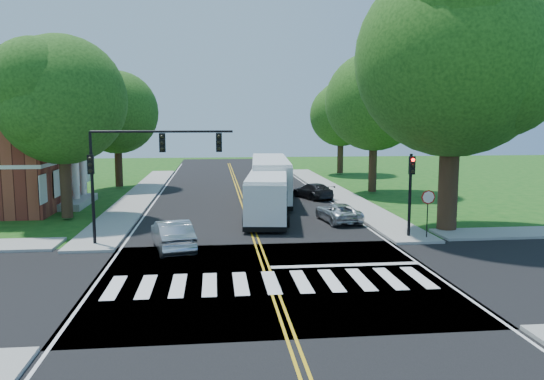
{
  "coord_description": "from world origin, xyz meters",
  "views": [
    {
      "loc": [
        -2.16,
        -20.46,
        6.32
      ],
      "look_at": [
        1.07,
        8.97,
        2.4
      ],
      "focal_mm": 35.0,
      "sensor_mm": 36.0,
      "label": 1
    }
  ],
  "objects": [
    {
      "name": "signal_ne",
      "position": [
        8.2,
        6.44,
        2.96
      ],
      "size": [
        0.3,
        0.46,
        4.4
      ],
      "color": "black",
      "rests_on": "ground"
    },
    {
      "name": "tree_east_mid",
      "position": [
        11.5,
        24.0,
        7.86
      ],
      "size": [
        8.4,
        8.4,
        11.93
      ],
      "color": "#362115",
      "rests_on": "ground"
    },
    {
      "name": "tree_east_far",
      "position": [
        12.5,
        40.0,
        6.86
      ],
      "size": [
        7.2,
        7.2,
        10.34
      ],
      "color": "#362115",
      "rests_on": "ground"
    },
    {
      "name": "tree_west_near",
      "position": [
        -11.5,
        14.0,
        7.53
      ],
      "size": [
        8.0,
        8.0,
        11.4
      ],
      "color": "#362115",
      "rests_on": "ground"
    },
    {
      "name": "dark_sedan",
      "position": [
        5.75,
        21.33,
        0.64
      ],
      "size": [
        3.18,
        4.66,
        1.25
      ],
      "primitive_type": "imported",
      "rotation": [
        0.0,
        0.0,
        3.51
      ],
      "color": "black",
      "rests_on": "road"
    },
    {
      "name": "bus_follow",
      "position": [
        2.23,
        20.9,
        1.76
      ],
      "size": [
        3.83,
        12.98,
        3.31
      ],
      "rotation": [
        0.0,
        0.0,
        3.06
      ],
      "color": "silver",
      "rests_on": "road"
    },
    {
      "name": "edge_line_e",
      "position": [
        6.8,
        22.0,
        0.01
      ],
      "size": [
        0.12,
        70.0,
        0.01
      ],
      "primitive_type": "cube",
      "color": "silver",
      "rests_on": "road"
    },
    {
      "name": "road",
      "position": [
        0.0,
        18.0,
        0.01
      ],
      "size": [
        14.0,
        96.0,
        0.01
      ],
      "primitive_type": "cube",
      "color": "black",
      "rests_on": "ground"
    },
    {
      "name": "hatchback",
      "position": [
        -4.23,
        5.17,
        0.76
      ],
      "size": [
        2.57,
        4.8,
        1.5
      ],
      "primitive_type": "imported",
      "rotation": [
        0.0,
        0.0,
        3.37
      ],
      "color": "#A8AAAF",
      "rests_on": "road"
    },
    {
      "name": "suv",
      "position": [
        5.49,
        11.42,
        0.6
      ],
      "size": [
        2.49,
        4.45,
        1.18
      ],
      "primitive_type": "imported",
      "rotation": [
        0.0,
        0.0,
        3.27
      ],
      "color": "silver",
      "rests_on": "road"
    },
    {
      "name": "cross_road",
      "position": [
        0.0,
        0.0,
        0.01
      ],
      "size": [
        60.0,
        12.0,
        0.01
      ],
      "primitive_type": "cube",
      "color": "black",
      "rests_on": "ground"
    },
    {
      "name": "ground",
      "position": [
        0.0,
        0.0,
        0.0
      ],
      "size": [
        140.0,
        140.0,
        0.0
      ],
      "primitive_type": "plane",
      "color": "#124912",
      "rests_on": "ground"
    },
    {
      "name": "center_line",
      "position": [
        0.0,
        22.0,
        0.01
      ],
      "size": [
        0.36,
        70.0,
        0.01
      ],
      "primitive_type": "cube",
      "color": "gold",
      "rests_on": "road"
    },
    {
      "name": "tree_ne_big",
      "position": [
        11.0,
        8.0,
        9.62
      ],
      "size": [
        10.8,
        10.8,
        14.91
      ],
      "color": "#362115",
      "rests_on": "ground"
    },
    {
      "name": "signal_nw",
      "position": [
        -5.86,
        6.43,
        4.38
      ],
      "size": [
        7.15,
        0.46,
        5.66
      ],
      "color": "black",
      "rests_on": "ground"
    },
    {
      "name": "stop_bar",
      "position": [
        3.5,
        1.6,
        0.02
      ],
      "size": [
        6.6,
        0.4,
        0.01
      ],
      "primitive_type": "cube",
      "color": "silver",
      "rests_on": "road"
    },
    {
      "name": "crosswalk",
      "position": [
        0.0,
        -0.5,
        0.02
      ],
      "size": [
        12.6,
        3.0,
        0.01
      ],
      "primitive_type": "cube",
      "color": "silver",
      "rests_on": "road"
    },
    {
      "name": "tree_west_far",
      "position": [
        -11.0,
        30.0,
        7.0
      ],
      "size": [
        7.6,
        7.6,
        10.67
      ],
      "color": "#362115",
      "rests_on": "ground"
    },
    {
      "name": "bus_lead",
      "position": [
        1.32,
        13.62,
        1.56
      ],
      "size": [
        3.94,
        11.54,
        2.93
      ],
      "rotation": [
        0.0,
        0.0,
        3.01
      ],
      "color": "silver",
      "rests_on": "road"
    },
    {
      "name": "sidewalk_ne",
      "position": [
        8.3,
        25.0,
        0.07
      ],
      "size": [
        2.6,
        40.0,
        0.15
      ],
      "primitive_type": "cube",
      "color": "gray",
      "rests_on": "ground"
    },
    {
      "name": "stop_sign",
      "position": [
        9.0,
        5.98,
        2.03
      ],
      "size": [
        0.76,
        0.08,
        2.53
      ],
      "color": "black",
      "rests_on": "ground"
    },
    {
      "name": "edge_line_w",
      "position": [
        -6.8,
        22.0,
        0.01
      ],
      "size": [
        0.12,
        70.0,
        0.01
      ],
      "primitive_type": "cube",
      "color": "silver",
      "rests_on": "road"
    },
    {
      "name": "sidewalk_nw",
      "position": [
        -8.3,
        25.0,
        0.07
      ],
      "size": [
        2.6,
        40.0,
        0.15
      ],
      "primitive_type": "cube",
      "color": "gray",
      "rests_on": "ground"
    }
  ]
}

